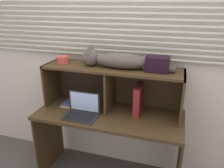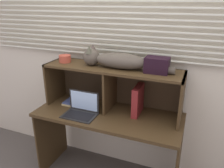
% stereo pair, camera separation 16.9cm
% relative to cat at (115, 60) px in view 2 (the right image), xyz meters
% --- Properties ---
extents(back_panel_with_blinds, '(4.40, 0.08, 2.50)m').
position_rel_cat_xyz_m(back_panel_with_blinds, '(-0.03, 0.22, -0.01)').
color(back_panel_with_blinds, beige).
rests_on(back_panel_with_blinds, ground).
extents(desk, '(1.39, 0.57, 0.76)m').
position_rel_cat_xyz_m(desk, '(-0.03, -0.10, -0.66)').
color(desk, '#3F2E18').
rests_on(desk, ground).
extents(hutch_shelf_unit, '(1.32, 0.34, 0.43)m').
position_rel_cat_xyz_m(hutch_shelf_unit, '(-0.03, 0.03, -0.20)').
color(hutch_shelf_unit, '#3F2E18').
rests_on(hutch_shelf_unit, desk).
extents(cat, '(0.86, 0.17, 0.19)m').
position_rel_cat_xyz_m(cat, '(0.00, 0.00, 0.00)').
color(cat, '#4F473D').
rests_on(cat, hutch_shelf_unit).
extents(laptop, '(0.31, 0.21, 0.21)m').
position_rel_cat_xyz_m(laptop, '(-0.25, -0.21, -0.46)').
color(laptop, black).
rests_on(laptop, desk).
extents(binder_upright, '(0.06, 0.23, 0.28)m').
position_rel_cat_xyz_m(binder_upright, '(0.23, -0.00, -0.36)').
color(binder_upright, maroon).
rests_on(binder_upright, desk).
extents(book_stack, '(0.16, 0.26, 0.03)m').
position_rel_cat_xyz_m(book_stack, '(-0.46, 0.00, -0.49)').
color(book_stack, tan).
rests_on(book_stack, desk).
extents(small_basket, '(0.12, 0.12, 0.07)m').
position_rel_cat_xyz_m(small_basket, '(-0.53, -0.00, -0.04)').
color(small_basket, '#B64834').
rests_on(small_basket, hutch_shelf_unit).
extents(storage_box, '(0.20, 0.14, 0.13)m').
position_rel_cat_xyz_m(storage_box, '(0.39, -0.00, -0.01)').
color(storage_box, black).
rests_on(storage_box, hutch_shelf_unit).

